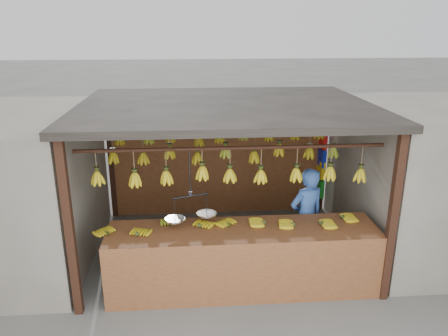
{
  "coord_description": "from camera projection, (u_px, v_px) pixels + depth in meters",
  "views": [
    {
      "loc": [
        -0.53,
        -6.35,
        3.52
      ],
      "look_at": [
        0.0,
        0.3,
        1.3
      ],
      "focal_mm": 35.0,
      "sensor_mm": 36.0,
      "label": 1
    }
  ],
  "objects": [
    {
      "name": "ground",
      "position": [
        225.0,
        249.0,
        7.16
      ],
      "size": [
        80.0,
        80.0,
        0.0
      ],
      "primitive_type": "plane",
      "color": "#5B5B57"
    },
    {
      "name": "bag_bundles",
      "position": [
        321.0,
        164.0,
        8.27
      ],
      "size": [
        0.08,
        0.26,
        1.3
      ],
      "color": "red",
      "rests_on": "ground"
    },
    {
      "name": "neighbor_right",
      "position": [
        447.0,
        177.0,
        7.06
      ],
      "size": [
        3.0,
        3.0,
        2.3
      ],
      "primitive_type": "cube",
      "color": "slate",
      "rests_on": "ground"
    },
    {
      "name": "balance_scale",
      "position": [
        191.0,
        213.0,
        5.82
      ],
      "size": [
        0.68,
        0.4,
        0.95
      ],
      "color": "black",
      "rests_on": "ground"
    },
    {
      "name": "stall",
      "position": [
        224.0,
        127.0,
        6.84
      ],
      "size": [
        4.3,
        3.3,
        2.4
      ],
      "color": "black",
      "rests_on": "ground"
    },
    {
      "name": "hanging_bananas",
      "position": [
        226.0,
        154.0,
        6.64
      ],
      "size": [
        3.63,
        2.22,
        0.39
      ],
      "color": "#B39A13",
      "rests_on": "ground"
    },
    {
      "name": "vendor",
      "position": [
        306.0,
        218.0,
        6.49
      ],
      "size": [
        0.65,
        0.54,
        1.54
      ],
      "primitive_type": "imported",
      "rotation": [
        0.0,
        0.0,
        3.49
      ],
      "color": "#3359A5",
      "rests_on": "ground"
    },
    {
      "name": "counter",
      "position": [
        243.0,
        246.0,
        5.78
      ],
      "size": [
        3.74,
        0.83,
        0.96
      ],
      "color": "brown",
      "rests_on": "ground"
    }
  ]
}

